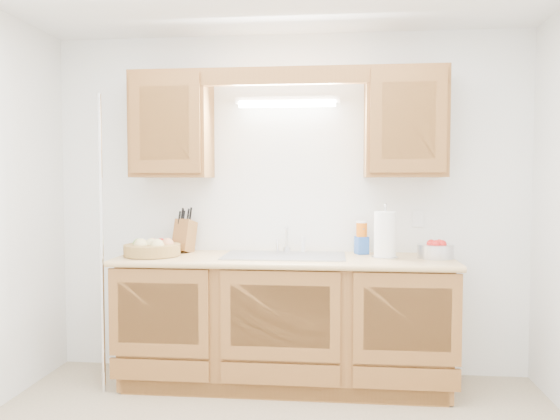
# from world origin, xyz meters

# --- Properties ---
(room) EXTENTS (3.52, 3.50, 2.50)m
(room) POSITION_xyz_m (0.00, 0.00, 1.25)
(room) COLOR tan
(room) RESTS_ON ground
(base_cabinets) EXTENTS (2.20, 0.60, 0.86)m
(base_cabinets) POSITION_xyz_m (0.00, 1.20, 0.44)
(base_cabinets) COLOR brown
(base_cabinets) RESTS_ON ground
(countertop) EXTENTS (2.30, 0.63, 0.04)m
(countertop) POSITION_xyz_m (0.00, 1.19, 0.88)
(countertop) COLOR #DCAE73
(countertop) RESTS_ON base_cabinets
(upper_cabinet_left) EXTENTS (0.55, 0.33, 0.75)m
(upper_cabinet_left) POSITION_xyz_m (-0.83, 1.33, 1.83)
(upper_cabinet_left) COLOR brown
(upper_cabinet_left) RESTS_ON room
(upper_cabinet_right) EXTENTS (0.55, 0.33, 0.75)m
(upper_cabinet_right) POSITION_xyz_m (0.83, 1.33, 1.83)
(upper_cabinet_right) COLOR brown
(upper_cabinet_right) RESTS_ON room
(valance) EXTENTS (2.20, 0.05, 0.12)m
(valance) POSITION_xyz_m (0.00, 1.19, 2.14)
(valance) COLOR brown
(valance) RESTS_ON room
(fluorescent_fixture) EXTENTS (0.76, 0.08, 0.08)m
(fluorescent_fixture) POSITION_xyz_m (0.00, 1.42, 2.00)
(fluorescent_fixture) COLOR white
(fluorescent_fixture) RESTS_ON room
(sink) EXTENTS (0.84, 0.46, 0.36)m
(sink) POSITION_xyz_m (0.00, 1.21, 0.83)
(sink) COLOR #9E9EA3
(sink) RESTS_ON countertop
(wire_shelf_pole) EXTENTS (0.03, 0.03, 2.00)m
(wire_shelf_pole) POSITION_xyz_m (-1.20, 0.94, 1.00)
(wire_shelf_pole) COLOR silver
(wire_shelf_pole) RESTS_ON ground
(outlet_plate) EXTENTS (0.08, 0.01, 0.12)m
(outlet_plate) POSITION_xyz_m (0.95, 1.49, 1.15)
(outlet_plate) COLOR white
(outlet_plate) RESTS_ON room
(fruit_basket) EXTENTS (0.49, 0.49, 0.12)m
(fruit_basket) POSITION_xyz_m (-0.92, 1.14, 0.95)
(fruit_basket) COLOR #9F7B40
(fruit_basket) RESTS_ON countertop
(knife_block) EXTENTS (0.16, 0.22, 0.34)m
(knife_block) POSITION_xyz_m (-0.76, 1.37, 1.02)
(knife_block) COLOR brown
(knife_block) RESTS_ON countertop
(orange_canister) EXTENTS (0.09, 0.09, 0.24)m
(orange_canister) POSITION_xyz_m (0.54, 1.39, 1.02)
(orange_canister) COLOR orange
(orange_canister) RESTS_ON countertop
(soap_bottle) EXTENTS (0.11, 0.11, 0.19)m
(soap_bottle) POSITION_xyz_m (0.54, 1.38, 0.99)
(soap_bottle) COLOR #2453B4
(soap_bottle) RESTS_ON countertop
(sponge) EXTENTS (0.10, 0.07, 0.02)m
(sponge) POSITION_xyz_m (0.54, 1.44, 0.91)
(sponge) COLOR #CC333F
(sponge) RESTS_ON countertop
(paper_towel) EXTENTS (0.18, 0.18, 0.37)m
(paper_towel) POSITION_xyz_m (0.69, 1.19, 1.06)
(paper_towel) COLOR silver
(paper_towel) RESTS_ON countertop
(apple_bowl) EXTENTS (0.29, 0.29, 0.13)m
(apple_bowl) POSITION_xyz_m (1.03, 1.22, 0.95)
(apple_bowl) COLOR silver
(apple_bowl) RESTS_ON countertop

